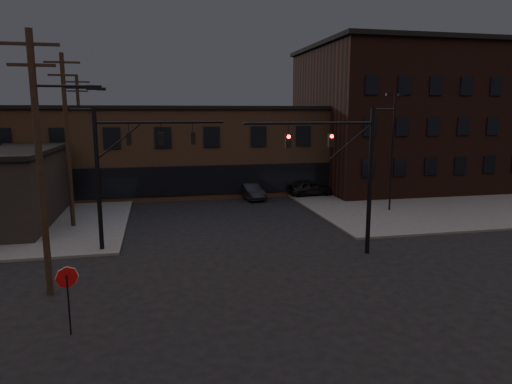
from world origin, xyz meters
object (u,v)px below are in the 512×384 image
(stop_sign, at_px, (67,285))
(parked_car_lot_b, at_px, (421,181))
(traffic_signal_near, at_px, (351,166))
(traffic_signal_far, at_px, (121,163))
(parked_car_lot_a, at_px, (310,188))
(car_crossing, at_px, (251,191))

(stop_sign, bearing_deg, parked_car_lot_b, 40.13)
(traffic_signal_near, distance_m, traffic_signal_far, 12.57)
(parked_car_lot_a, xyz_separation_m, car_crossing, (-5.57, 0.17, -0.15))
(parked_car_lot_a, bearing_deg, traffic_signal_far, 126.34)
(traffic_signal_far, xyz_separation_m, car_crossing, (10.14, 13.57, -4.32))
(traffic_signal_near, xyz_separation_m, parked_car_lot_a, (3.64, 16.91, -4.09))
(traffic_signal_near, relative_size, stop_sign, 3.23)
(traffic_signal_near, bearing_deg, stop_sign, -154.10)
(traffic_signal_near, xyz_separation_m, parked_car_lot_b, (15.72, 18.02, -4.04))
(stop_sign, bearing_deg, traffic_signal_far, 82.68)
(stop_sign, xyz_separation_m, car_crossing, (11.43, 23.56, -1.15))
(car_crossing, bearing_deg, parked_car_lot_b, -4.69)
(traffic_signal_far, bearing_deg, parked_car_lot_a, 40.46)
(parked_car_lot_b, relative_size, car_crossing, 1.22)
(traffic_signal_near, xyz_separation_m, car_crossing, (-1.93, 17.07, -4.24))
(traffic_signal_near, height_order, stop_sign, traffic_signal_near)
(traffic_signal_far, bearing_deg, stop_sign, -97.32)
(parked_car_lot_b, distance_m, car_crossing, 17.67)
(traffic_signal_near, bearing_deg, traffic_signal_far, 163.83)
(parked_car_lot_a, bearing_deg, stop_sign, 139.87)
(traffic_signal_near, distance_m, stop_sign, 15.17)
(parked_car_lot_a, xyz_separation_m, parked_car_lot_b, (12.07, 1.11, 0.05))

